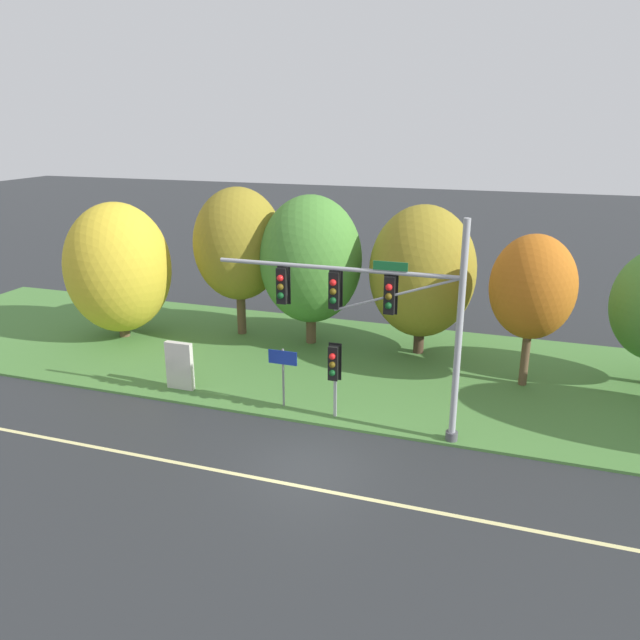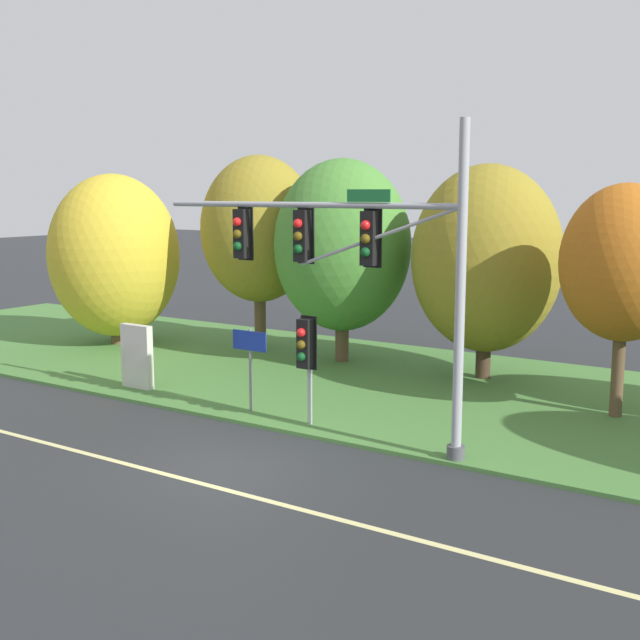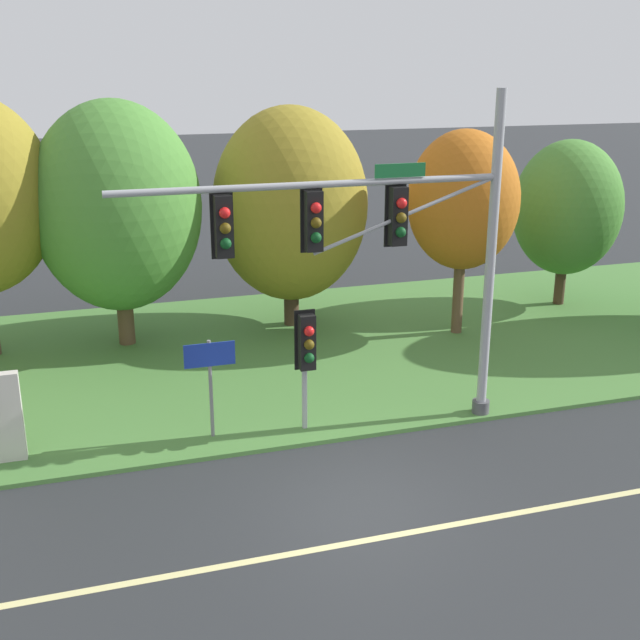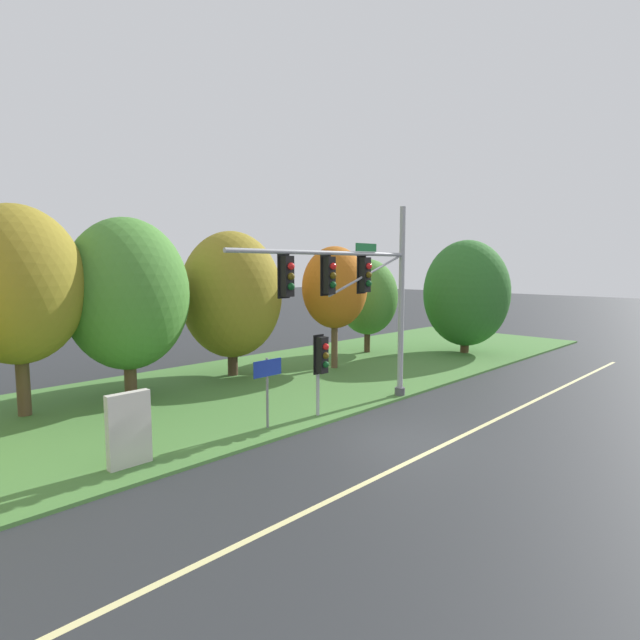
% 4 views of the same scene
% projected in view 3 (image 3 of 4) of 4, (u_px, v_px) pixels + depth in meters
% --- Properties ---
extents(ground_plane, '(160.00, 160.00, 0.00)m').
position_uv_depth(ground_plane, '(361.00, 503.00, 15.06)').
color(ground_plane, '#282B2D').
extents(lane_stripe, '(36.00, 0.16, 0.01)m').
position_uv_depth(lane_stripe, '(385.00, 537.00, 13.97)').
color(lane_stripe, beige).
rests_on(lane_stripe, ground).
extents(grass_verge, '(48.00, 11.50, 0.10)m').
position_uv_depth(grass_verge, '(261.00, 354.00, 22.54)').
color(grass_verge, '#477A38').
rests_on(grass_verge, ground).
extents(traffic_signal_mast, '(8.32, 0.49, 7.29)m').
position_uv_depth(traffic_signal_mast, '(384.00, 238.00, 16.64)').
color(traffic_signal_mast, '#9EA0A5').
rests_on(traffic_signal_mast, grass_verge).
extents(pedestrian_signal_near_kerb, '(0.46, 0.55, 2.77)m').
position_uv_depth(pedestrian_signal_near_kerb, '(306.00, 348.00, 17.16)').
color(pedestrian_signal_near_kerb, '#9EA0A5').
rests_on(pedestrian_signal_near_kerb, grass_verge).
extents(route_sign_post, '(1.09, 0.08, 2.21)m').
position_uv_depth(route_sign_post, '(210.00, 370.00, 17.04)').
color(route_sign_post, slate).
rests_on(route_sign_post, grass_verge).
extents(tree_behind_signpost, '(4.65, 4.65, 6.89)m').
position_uv_depth(tree_behind_signpost, '(117.00, 207.00, 22.06)').
color(tree_behind_signpost, brown).
rests_on(tree_behind_signpost, grass_verge).
extents(tree_mid_verge, '(4.62, 4.62, 6.63)m').
position_uv_depth(tree_mid_verge, '(290.00, 205.00, 23.82)').
color(tree_mid_verge, '#423021').
rests_on(tree_mid_verge, grass_verge).
extents(tree_tall_centre, '(3.22, 3.22, 6.01)m').
position_uv_depth(tree_tall_centre, '(463.00, 201.00, 23.01)').
color(tree_tall_centre, brown).
rests_on(tree_tall_centre, grass_verge).
extents(tree_right_far, '(3.51, 3.51, 5.45)m').
position_uv_depth(tree_right_far, '(567.00, 208.00, 26.09)').
color(tree_right_far, '#423021').
rests_on(tree_right_far, grass_verge).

